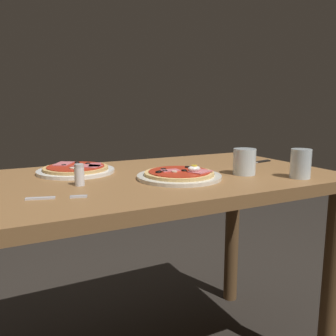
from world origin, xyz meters
The scene contains 8 objects.
dining_table centered at (0.00, 0.00, 0.65)m, with size 1.27×0.72×0.78m.
pizza_foreground centered at (0.05, -0.09, 0.79)m, with size 0.28×0.28×0.05m.
pizza_across_left centered at (-0.24, 0.17, 0.79)m, with size 0.28×0.28×0.03m.
water_glass_near centered at (0.42, -0.26, 0.82)m, with size 0.07×0.07×0.10m.
water_glass_far centered at (0.29, -0.13, 0.82)m, with size 0.08×0.08×0.09m.
fork centered at (-0.37, -0.16, 0.78)m, with size 0.16×0.06×0.00m.
knife centered at (0.50, 0.05, 0.78)m, with size 0.20×0.05×0.01m.
salt_shaker centered at (-0.27, -0.04, 0.81)m, with size 0.03×0.03×0.07m.
Camera 1 is at (-0.51, -1.11, 1.02)m, focal length 37.84 mm.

